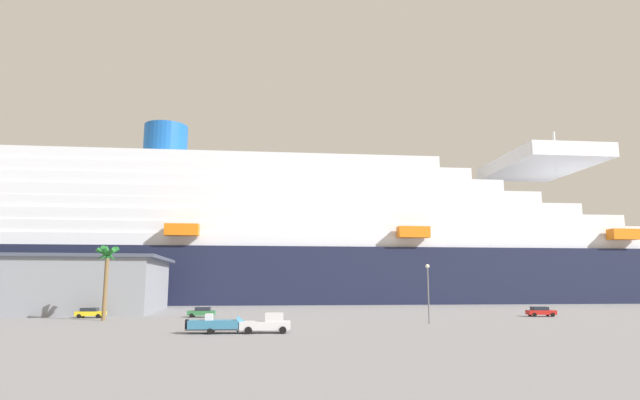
% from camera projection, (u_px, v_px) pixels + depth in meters
% --- Properties ---
extents(ground_plane, '(600.00, 600.00, 0.00)m').
position_uv_depth(ground_plane, '(272.00, 312.00, 97.32)').
color(ground_plane, gray).
extents(cruise_ship, '(290.35, 47.44, 57.91)m').
position_uv_depth(cruise_ship, '(301.00, 246.00, 144.14)').
color(cruise_ship, '#191E38').
rests_on(cruise_ship, ground_plane).
extents(pickup_truck, '(5.65, 2.39, 2.20)m').
position_uv_depth(pickup_truck, '(267.00, 324.00, 57.47)').
color(pickup_truck, silver).
rests_on(pickup_truck, ground_plane).
extents(small_boat_on_trailer, '(7.67, 2.35, 2.15)m').
position_uv_depth(small_boat_on_trailer, '(221.00, 325.00, 57.06)').
color(small_boat_on_trailer, '#595960').
rests_on(small_boat_on_trailer, ground_plane).
extents(palm_tree, '(3.53, 3.23, 11.01)m').
position_uv_depth(palm_tree, '(107.00, 262.00, 77.27)').
color(palm_tree, brown).
rests_on(palm_tree, ground_plane).
extents(street_lamp, '(0.56, 0.56, 8.07)m').
position_uv_depth(street_lamp, '(428.00, 285.00, 71.51)').
color(street_lamp, slate).
rests_on(street_lamp, ground_plane).
extents(parked_car_red_hatchback, '(4.56, 2.11, 1.58)m').
position_uv_depth(parked_car_red_hatchback, '(541.00, 311.00, 84.96)').
color(parked_car_red_hatchback, red).
rests_on(parked_car_red_hatchback, ground_plane).
extents(parked_car_yellow_taxi, '(4.47, 2.20, 1.58)m').
position_uv_depth(parked_car_yellow_taxi, '(90.00, 313.00, 81.79)').
color(parked_car_yellow_taxi, yellow).
rests_on(parked_car_yellow_taxi, ground_plane).
extents(parked_car_green_wagon, '(4.38, 2.13, 1.58)m').
position_uv_depth(parked_car_green_wagon, '(202.00, 312.00, 83.23)').
color(parked_car_green_wagon, '#2D723F').
rests_on(parked_car_green_wagon, ground_plane).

